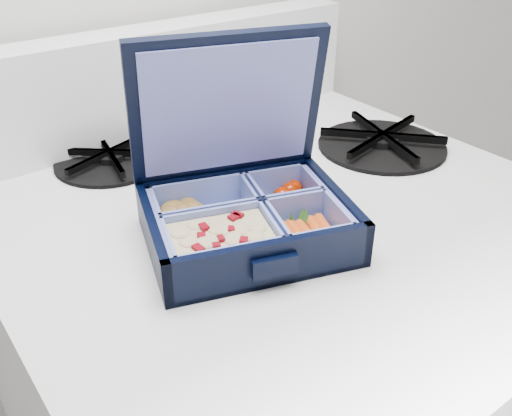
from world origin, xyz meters
TOP-DOWN VIEW (x-y plane):
  - bento_box at (0.21, 1.61)m, footprint 0.25×0.22m
  - burner_grate at (0.52, 1.69)m, footprint 0.22×0.22m
  - burner_grate_rear at (0.17, 1.88)m, footprint 0.19×0.19m
  - fork at (0.27, 1.75)m, footprint 0.10×0.16m

SIDE VIEW (x-z plane):
  - fork at x=0.27m, z-range 1.00..1.01m
  - burner_grate_rear at x=0.17m, z-range 1.00..1.02m
  - burner_grate at x=0.52m, z-range 1.00..1.03m
  - bento_box at x=0.21m, z-range 1.00..1.05m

